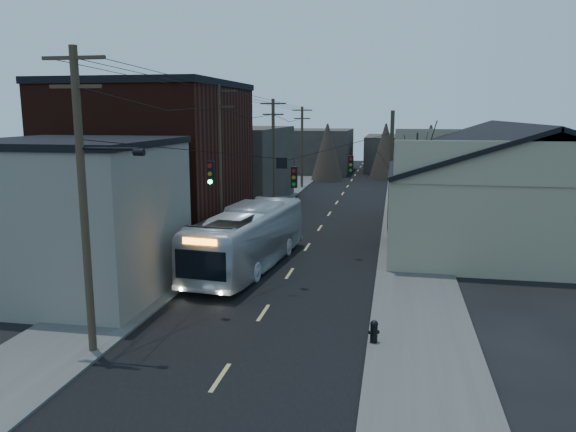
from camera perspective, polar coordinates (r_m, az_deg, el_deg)
name	(u,v)px	position (r m, az deg, el deg)	size (l,w,h in m)	color
ground	(199,410)	(17.15, -9.04, -18.88)	(160.00, 160.00, 0.00)	black
road_surface	(326,218)	(45.10, 3.93, -0.22)	(9.00, 110.00, 0.02)	black
sidewalk_left	(248,215)	(46.30, -4.08, 0.12)	(4.00, 110.00, 0.12)	#474744
sidewalk_right	(409,220)	(44.80, 12.21, -0.44)	(4.00, 110.00, 0.12)	#474744
building_clapboard	(77,220)	(27.51, -20.64, -0.40)	(8.00, 8.00, 7.00)	slate
building_brick	(155,165)	(37.43, -13.36, 5.04)	(10.00, 12.00, 10.00)	black
building_left_far	(233,166)	(52.37, -5.63, 5.10)	(9.00, 14.00, 7.00)	#2F2A26
warehouse	(512,199)	(40.17, 21.81, 1.61)	(16.16, 20.60, 7.73)	gray
building_far_left	(315,151)	(79.99, 2.72, 6.63)	(10.00, 12.00, 6.00)	#2F2A26
building_far_right	(408,153)	(84.23, 12.05, 6.27)	(12.00, 14.00, 5.00)	#2F2A26
bare_tree	(415,193)	(34.36, 12.78, 2.25)	(0.40, 0.40, 7.20)	black
utility_lines	(273,162)	(39.21, -1.57, 5.49)	(11.24, 45.28, 10.50)	#382B1E
bus	(248,238)	(30.45, -4.07, -2.23)	(2.82, 12.06, 3.36)	silver
parked_car	(278,205)	(47.30, -0.99, 1.11)	(1.41, 4.03, 1.33)	#97999E
fire_hydrant	(374,331)	(21.03, 8.73, -11.43)	(0.41, 0.29, 0.84)	black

